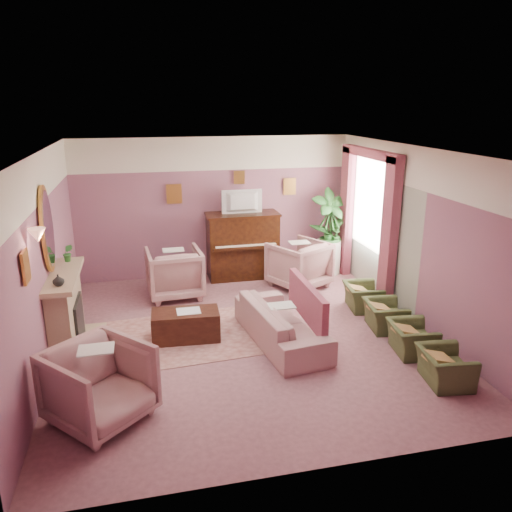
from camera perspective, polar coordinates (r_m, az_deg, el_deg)
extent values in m
cube|color=#925E67|center=(7.76, -1.14, -9.12)|extent=(5.50, 6.00, 0.01)
cube|color=#F6E7CE|center=(6.98, -1.28, 11.92)|extent=(5.50, 6.00, 0.01)
cube|color=#76506F|center=(10.12, -4.73, 5.52)|extent=(5.50, 0.02, 2.80)
cube|color=#76506F|center=(4.55, 6.72, -9.64)|extent=(5.50, 0.02, 2.80)
cube|color=#76506F|center=(7.23, -23.05, -0.62)|extent=(0.02, 6.00, 2.80)
cube|color=#76506F|center=(8.24, 17.86, 2.02)|extent=(0.02, 6.00, 2.80)
cube|color=white|center=(9.95, -4.87, 11.58)|extent=(5.50, 0.01, 0.65)
cube|color=#99A18E|center=(9.41, 13.64, 2.16)|extent=(0.01, 3.00, 2.15)
cube|color=tan|center=(7.67, -20.90, -6.15)|extent=(0.30, 1.40, 1.10)
cube|color=black|center=(7.72, -20.04, -7.13)|extent=(0.18, 0.72, 0.68)
cube|color=red|center=(7.78, -19.61, -8.33)|extent=(0.06, 0.54, 0.10)
cube|color=tan|center=(7.47, -21.13, -2.11)|extent=(0.40, 1.55, 0.07)
cube|color=tan|center=(7.86, -19.02, -9.68)|extent=(0.55, 1.50, 0.02)
ellipsoid|color=gold|center=(7.31, -22.79, 2.86)|extent=(0.04, 0.72, 1.20)
ellipsoid|color=silver|center=(7.31, -22.60, 2.87)|extent=(0.01, 0.60, 1.06)
cone|color=#F19D78|center=(6.25, -23.72, 2.18)|extent=(0.20, 0.20, 0.16)
cube|color=black|center=(10.08, -1.54, 1.13)|extent=(1.40, 0.60, 1.30)
cube|color=black|center=(9.73, -1.13, 0.97)|extent=(1.30, 0.12, 0.06)
cube|color=#F6E2CB|center=(9.72, -1.13, 1.19)|extent=(1.20, 0.08, 0.02)
cube|color=black|center=(9.91, -1.57, 4.80)|extent=(1.45, 0.65, 0.04)
imported|color=black|center=(9.81, -1.53, 6.39)|extent=(0.80, 0.12, 0.48)
cube|color=gold|center=(9.94, -9.34, 7.02)|extent=(0.30, 0.03, 0.38)
cube|color=gold|center=(10.34, 3.86, 7.94)|extent=(0.26, 0.03, 0.34)
cube|color=gold|center=(10.06, -1.93, 8.97)|extent=(0.22, 0.03, 0.26)
cube|color=gold|center=(6.01, -24.82, -1.12)|extent=(0.03, 0.28, 0.36)
cube|color=beige|center=(9.48, 13.05, 6.19)|extent=(0.03, 1.40, 1.80)
cube|color=#8B3D4F|center=(8.73, 15.00, 2.42)|extent=(0.16, 0.34, 2.60)
cube|color=#8B3D4F|center=(10.34, 10.30, 5.00)|extent=(0.16, 0.34, 2.60)
cube|color=#8B3D4F|center=(9.32, 12.96, 11.37)|extent=(0.16, 2.20, 0.16)
imported|color=#2A6B2A|center=(7.94, -20.70, 0.34)|extent=(0.16, 0.16, 0.28)
imported|color=white|center=(6.97, -21.66, -2.58)|extent=(0.16, 0.16, 0.16)
cube|color=#AB726C|center=(7.82, -7.58, -9.04)|extent=(2.63, 1.98, 0.01)
cube|color=#33170E|center=(7.65, -8.02, -7.86)|extent=(1.03, 0.56, 0.45)
cube|color=white|center=(7.55, -7.72, -6.25)|extent=(0.35, 0.28, 0.01)
imported|color=tan|center=(7.44, 2.90, -6.89)|extent=(0.67, 2.02, 0.82)
cube|color=#8B3D4F|center=(7.48, 5.88, -5.23)|extent=(0.10, 1.53, 0.56)
imported|color=tan|center=(9.22, -9.31, -1.62)|extent=(0.96, 0.96, 1.00)
imported|color=tan|center=(9.61, 4.93, -0.67)|extent=(0.96, 0.96, 1.00)
imported|color=tan|center=(5.93, -17.47, -13.46)|extent=(0.96, 0.96, 1.00)
imported|color=#45542C|center=(6.89, 20.81, -11.26)|extent=(0.47, 0.67, 0.58)
imported|color=#45542C|center=(7.50, 17.38, -8.49)|extent=(0.47, 0.67, 0.58)
imported|color=#45542C|center=(8.14, 14.52, -6.13)|extent=(0.47, 0.67, 0.58)
imported|color=#45542C|center=(8.82, 12.10, -4.12)|extent=(0.47, 0.67, 0.58)
cylinder|color=white|center=(10.50, 8.21, -0.09)|extent=(0.52, 0.52, 0.70)
imported|color=#2A6B2A|center=(10.36, 8.33, 2.66)|extent=(0.30, 0.30, 0.34)
imported|color=#2A6B2A|center=(10.32, 9.15, 2.39)|extent=(0.16, 0.16, 0.28)
cylinder|color=brown|center=(10.55, 8.20, -1.02)|extent=(0.34, 0.34, 0.34)
imported|color=#2A6B2A|center=(10.31, 8.41, 3.68)|extent=(0.76, 0.76, 1.44)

